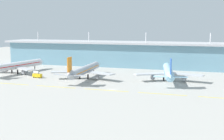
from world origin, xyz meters
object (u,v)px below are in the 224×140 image
at_px(fuel_truck, 37,75).
at_px(airliner_near_middle, 84,70).
at_px(airliner_nearest, 16,66).
at_px(airliner_far_middle, 168,72).

bearing_deg(fuel_truck, airliner_near_middle, 10.80).
xyz_separation_m(airliner_nearest, fuel_truck, (27.39, -12.84, -4.19)).
xyz_separation_m(airliner_near_middle, fuel_truck, (-35.59, -6.79, -4.19)).
relative_size(airliner_near_middle, fuel_truck, 9.02).
xyz_separation_m(airliner_nearest, airliner_far_middle, (122.74, 4.74, -0.00)).
bearing_deg(airliner_far_middle, airliner_near_middle, -169.77).
bearing_deg(airliner_far_middle, airliner_nearest, -177.79).
distance_m(airliner_nearest, fuel_truck, 30.54).
bearing_deg(airliner_nearest, airliner_near_middle, -5.49).
bearing_deg(airliner_near_middle, airliner_far_middle, 10.23).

